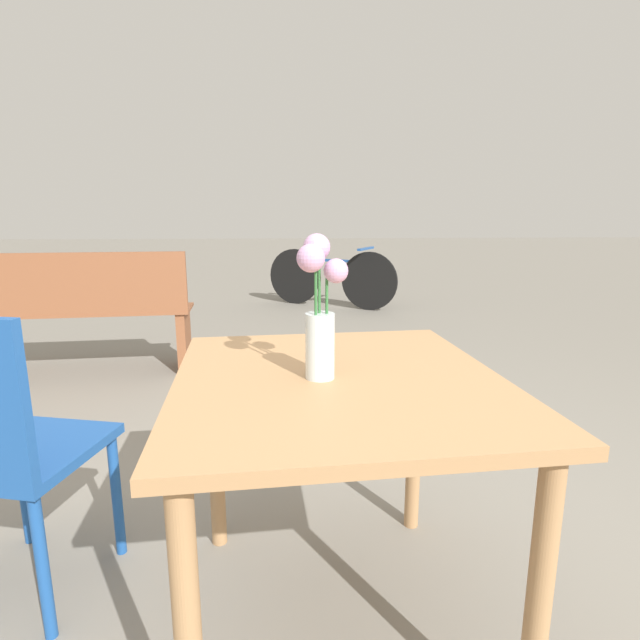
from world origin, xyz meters
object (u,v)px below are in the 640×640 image
Objects in this scene: table_front at (338,414)px; bicycle at (331,277)px; flower_vase at (320,315)px; bench_near at (73,311)px.

bicycle reaches higher than table_front.
flower_vase is 2.71m from bench_near.
table_front is 0.61× the size of bench_near.
table_front is at bearing 16.84° from flower_vase.
bicycle is at bearing 51.76° from bench_near.
flower_vase is at bearing -55.42° from bench_near.
flower_vase is (-0.05, -0.01, 0.26)m from table_front.
bench_near reaches higher than bicycle.
flower_vase is at bearing -163.16° from table_front.
table_front is 2.69m from bench_near.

